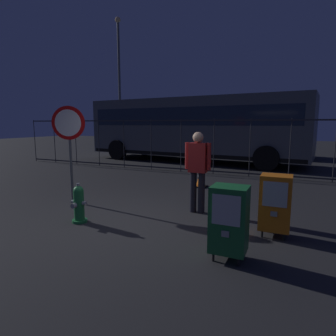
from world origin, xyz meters
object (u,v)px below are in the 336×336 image
object	(u,v)px
newspaper_box_secondary	(275,202)
pedestrian	(198,168)
bus_far	(219,126)
newspaper_box_primary	(229,219)
traffic_cone	(201,178)
fire_hydrant	(79,204)
street_light_near_right	(119,78)
stop_sign	(69,134)
bus_near	(194,126)

from	to	relation	value
newspaper_box_secondary	pedestrian	size ratio (longest dim) A/B	0.61
newspaper_box_secondary	bus_far	size ratio (longest dim) A/B	0.10
pedestrian	bus_far	xyz separation A→B (m)	(-2.56, 11.71, 0.76)
newspaper_box_primary	traffic_cone	size ratio (longest dim) A/B	1.92
bus_far	newspaper_box_primary	bearing A→B (deg)	-69.69
fire_hydrant	traffic_cone	xyz separation A→B (m)	(1.14, 3.86, -0.09)
traffic_cone	bus_far	xyz separation A→B (m)	(-1.88, 9.35, 1.45)
fire_hydrant	street_light_near_right	xyz separation A→B (m)	(-5.95, 10.46, 4.08)
newspaper_box_primary	bus_far	xyz separation A→B (m)	(-3.62, 13.55, 1.14)
newspaper_box_secondary	stop_sign	world-z (taller)	stop_sign
bus_near	street_light_near_right	xyz separation A→B (m)	(-4.99, 1.27, 2.73)
newspaper_box_primary	pedestrian	distance (m)	2.16
fire_hydrant	bus_near	size ratio (longest dim) A/B	0.07
stop_sign	street_light_near_right	xyz separation A→B (m)	(-4.85, 9.44, 2.83)
pedestrian	bus_far	world-z (taller)	bus_far
fire_hydrant	pedestrian	xyz separation A→B (m)	(1.82, 1.49, 0.60)
stop_sign	traffic_cone	size ratio (longest dim) A/B	4.21
stop_sign	traffic_cone	distance (m)	3.86
bus_near	street_light_near_right	distance (m)	5.83
stop_sign	bus_near	world-z (taller)	bus_near
fire_hydrant	newspaper_box_secondary	bearing A→B (deg)	13.04
street_light_near_right	fire_hydrant	bearing A→B (deg)	-60.36
newspaper_box_secondary	bus_near	distance (m)	9.53
pedestrian	bus_near	size ratio (longest dim) A/B	0.16
traffic_cone	street_light_near_right	distance (m)	10.55
bus_near	bus_far	xyz separation A→B (m)	(0.22, 4.01, 0.00)
newspaper_box_primary	pedestrian	world-z (taller)	pedestrian
pedestrian	bus_far	distance (m)	12.01
pedestrian	traffic_cone	bearing A→B (deg)	105.99
pedestrian	bus_near	world-z (taller)	bus_near
stop_sign	street_light_near_right	world-z (taller)	street_light_near_right
pedestrian	bus_near	bearing A→B (deg)	109.86
stop_sign	bus_far	world-z (taller)	bus_far
pedestrian	traffic_cone	world-z (taller)	pedestrian
pedestrian	bus_near	distance (m)	8.22
pedestrian	traffic_cone	xyz separation A→B (m)	(-0.68, 2.37, -0.69)
newspaper_box_primary	bus_near	bearing A→B (deg)	111.93
newspaper_box_secondary	street_light_near_right	world-z (taller)	street_light_near_right
bus_near	street_light_near_right	size ratio (longest dim) A/B	1.38
newspaper_box_secondary	fire_hydrant	bearing A→B (deg)	-166.96
stop_sign	bus_near	distance (m)	8.18
traffic_cone	street_light_near_right	size ratio (longest dim) A/B	0.07
street_light_near_right	traffic_cone	bearing A→B (deg)	-42.94
fire_hydrant	newspaper_box_secondary	distance (m)	3.48
bus_near	street_light_near_right	bearing A→B (deg)	171.23
stop_sign	street_light_near_right	size ratio (longest dim) A/B	0.29
stop_sign	bus_far	xyz separation A→B (m)	(0.36, 12.19, 0.11)
traffic_cone	bus_far	world-z (taller)	bus_far
bus_near	bus_far	bearing A→B (deg)	92.28
traffic_cone	pedestrian	bearing A→B (deg)	-74.01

